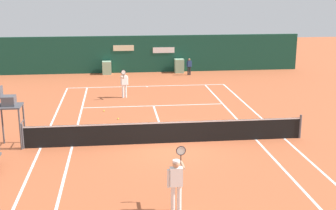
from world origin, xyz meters
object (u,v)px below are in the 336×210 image
player_near_side (176,180)px  tennis_ball_by_sideline (118,119)px  player_on_baseline (124,82)px  umpire_chair (9,106)px  ball_kid_right_post (189,65)px  tennis_ball_near_service_line (104,111)px

player_near_side → tennis_ball_by_sideline: size_ratio=27.53×
player_on_baseline → player_near_side: size_ratio=0.97×
umpire_chair → tennis_ball_by_sideline: size_ratio=38.18×
player_on_baseline → ball_kid_right_post: player_on_baseline is taller
tennis_ball_near_service_line → tennis_ball_by_sideline: bearing=-65.3°
ball_kid_right_post → tennis_ball_by_sideline: bearing=53.6°
player_on_baseline → player_near_side: (1.20, -14.75, 0.04)m
umpire_chair → player_near_side: bearing=43.3°
umpire_chair → tennis_ball_near_service_line: umpire_chair is taller
umpire_chair → tennis_ball_near_service_line: size_ratio=38.18×
umpire_chair → ball_kid_right_post: umpire_chair is taller
ball_kid_right_post → tennis_ball_by_sideline: size_ratio=18.74×
tennis_ball_by_sideline → tennis_ball_near_service_line: size_ratio=1.00×
player_on_baseline → tennis_ball_by_sideline: 4.80m
umpire_chair → tennis_ball_by_sideline: umpire_chair is taller
umpire_chair → tennis_ball_by_sideline: bearing=128.5°
umpire_chair → player_near_side: size_ratio=1.39×
tennis_ball_by_sideline → player_on_baseline: bearing=84.6°
player_on_baseline → tennis_ball_near_service_line: size_ratio=26.74×
ball_kid_right_post → tennis_ball_near_service_line: bearing=46.8°
tennis_ball_by_sideline → player_near_side: bearing=-80.7°
player_on_baseline → tennis_ball_near_service_line: (-1.18, -3.07, -0.93)m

